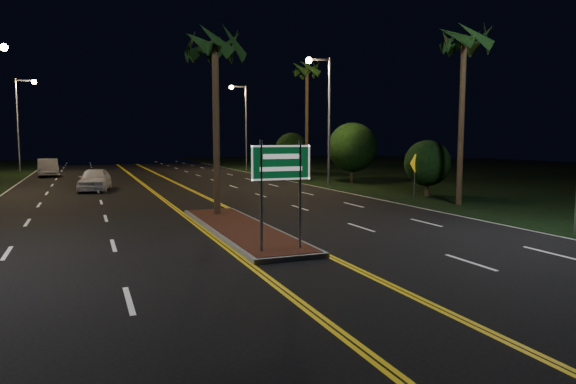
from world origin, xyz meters
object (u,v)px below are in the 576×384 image
streetlight_right_mid (324,106)px  shrub_far (291,149)px  highway_sign (281,173)px  shrub_near (427,163)px  car_far (48,166)px  palm_right_far (307,71)px  shrub_mid (352,147)px  streetlight_right_far (243,117)px  palm_right_near (464,41)px  streetlight_left_far (22,115)px  warning_sign (415,169)px  car_near (95,177)px  median_island (240,229)px  palm_median (215,45)px

streetlight_right_mid → shrub_far: (3.19, 14.00, -3.32)m
highway_sign → shrub_near: (13.50, 11.20, -0.46)m
car_far → palm_right_far: bearing=-29.6°
shrub_near → shrub_mid: (0.50, 10.00, 0.78)m
highway_sign → streetlight_right_mid: size_ratio=0.36×
palm_right_far → shrub_mid: size_ratio=2.23×
streetlight_right_mid → highway_sign: bearing=-118.9°
streetlight_right_far → shrub_near: streetlight_right_far is taller
palm_right_near → shrub_far: 26.69m
highway_sign → streetlight_left_far: bearing=104.4°
shrub_far → warning_sign: size_ratio=1.57×
car_far → warning_sign: size_ratio=2.19×
car_near → warning_sign: warning_sign is taller
streetlight_right_mid → palm_right_near: size_ratio=0.97×
palm_right_near → shrub_near: 7.50m
car_near → median_island: bearing=-66.4°
palm_right_near → car_far: size_ratio=1.69×
palm_median → car_far: (-8.32, 29.51, -6.36)m
median_island → streetlight_right_mid: 19.20m
palm_right_near → palm_right_far: 20.02m
median_island → palm_right_far: bearing=60.9°
median_island → streetlight_right_mid: (10.61, 15.00, 5.57)m
streetlight_right_mid → warning_sign: bearing=-78.8°
palm_median → car_near: palm_median is taller
streetlight_right_far → shrub_far: size_ratio=2.27×
streetlight_right_mid → palm_median: bearing=-132.7°
highway_sign → palm_right_far: bearing=64.8°
car_near → shrub_near: bearing=-21.4°
palm_right_far → shrub_mid: 8.87m
streetlight_left_far → palm_median: (10.61, -33.50, 1.62)m
palm_median → car_near: (-4.66, 14.06, -6.40)m
shrub_mid → car_far: (-22.32, 16.01, -1.81)m
palm_right_near → shrub_mid: palm_right_near is taller
palm_median → car_far: size_ratio=1.51×
palm_median → car_near: 16.13m
streetlight_right_far → palm_right_far: bearing=-79.7°
median_island → palm_right_near: (12.50, 3.00, 8.13)m
streetlight_right_far → car_near: (-15.27, -17.44, -4.78)m
streetlight_right_far → palm_median: size_ratio=1.08×
streetlight_left_far → shrub_mid: size_ratio=1.95×
median_island → highway_sign: 4.80m
palm_median → shrub_near: (13.50, 3.50, -5.33)m
highway_sign → streetlight_right_mid: 22.18m
highway_sign → car_far: 38.16m
shrub_near → warning_sign: (-1.20, -0.48, -0.31)m
palm_right_near → streetlight_left_far: bearing=124.2°
palm_right_far → median_island: bearing=-119.1°
shrub_near → shrub_far: shrub_far is taller
streetlight_left_far → streetlight_right_mid: 30.57m
palm_median → highway_sign: bearing=-90.0°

